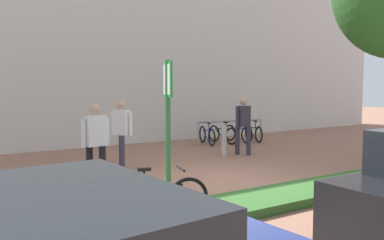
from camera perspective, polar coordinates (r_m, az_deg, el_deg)
ground_plane at (r=9.00m, az=4.89°, el=-8.64°), size 60.00×60.00×0.00m
building_facade at (r=15.35m, az=-12.21°, el=15.65°), size 28.00×1.20×10.00m
planter_strip at (r=7.43m, az=9.18°, el=-10.96°), size 7.00×1.10×0.16m
parking_sign_post at (r=6.11m, az=-3.33°, el=0.21°), size 0.10×0.36×2.46m
bike_at_sign at (r=6.49m, az=-4.91°, el=-10.81°), size 1.64×0.56×0.86m
bike_rack_cluster at (r=15.12m, az=5.32°, el=-1.81°), size 2.64×1.75×0.83m
bollard_steel at (r=12.32m, az=4.42°, el=-2.84°), size 0.16×0.16×0.90m
person_shirt_blue at (r=10.51m, az=-9.65°, el=-1.30°), size 0.43×0.51×1.72m
person_shirt_white at (r=8.72m, az=-13.08°, el=-2.61°), size 0.61×0.34×1.72m
person_suited_navy at (r=12.47m, az=7.03°, el=-0.30°), size 0.61×0.41×1.72m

